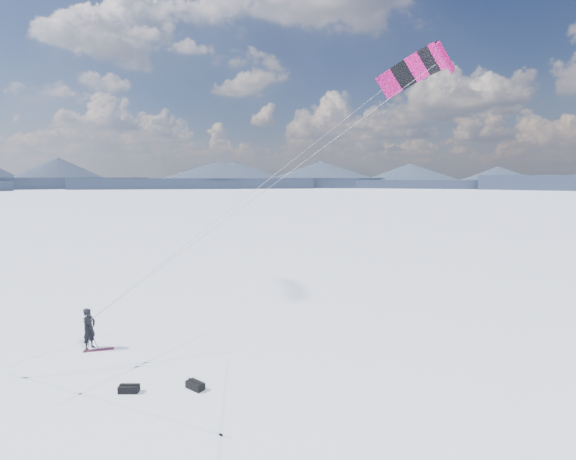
{
  "coord_description": "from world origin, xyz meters",
  "views": [
    {
      "loc": [
        7.76,
        -17.19,
        7.96
      ],
      "look_at": [
        8.18,
        3.35,
        5.39
      ],
      "focal_mm": 26.0,
      "sensor_mm": 36.0,
      "label": 1
    }
  ],
  "objects_px": {
    "tripod": "(90,334)",
    "gear_bag_a": "(129,389)",
    "snowkiter": "(90,349)",
    "snowboard": "(99,350)",
    "gear_bag_b": "(195,385)"
  },
  "relations": [
    {
      "from": "tripod",
      "to": "gear_bag_a",
      "type": "relative_size",
      "value": 1.66
    },
    {
      "from": "snowkiter",
      "to": "gear_bag_a",
      "type": "xyz_separation_m",
      "value": [
        3.26,
        -4.07,
        0.14
      ]
    },
    {
      "from": "snowboard",
      "to": "gear_bag_b",
      "type": "height_order",
      "value": "gear_bag_b"
    },
    {
      "from": "gear_bag_a",
      "to": "snowboard",
      "type": "bearing_deg",
      "value": 126.22
    },
    {
      "from": "gear_bag_b",
      "to": "gear_bag_a",
      "type": "bearing_deg",
      "value": -136.53
    },
    {
      "from": "snowboard",
      "to": "gear_bag_a",
      "type": "bearing_deg",
      "value": -68.65
    },
    {
      "from": "tripod",
      "to": "gear_bag_b",
      "type": "xyz_separation_m",
      "value": [
        5.61,
        -3.73,
        -0.64
      ]
    },
    {
      "from": "snowboard",
      "to": "snowkiter",
      "type": "bearing_deg",
      "value": 145.33
    },
    {
      "from": "tripod",
      "to": "gear_bag_b",
      "type": "relative_size",
      "value": 1.51
    },
    {
      "from": "snowkiter",
      "to": "tripod",
      "type": "relative_size",
      "value": 1.61
    },
    {
      "from": "snowboard",
      "to": "tripod",
      "type": "bearing_deg",
      "value": 159.23
    },
    {
      "from": "snowkiter",
      "to": "gear_bag_a",
      "type": "height_order",
      "value": "snowkiter"
    },
    {
      "from": "snowkiter",
      "to": "gear_bag_b",
      "type": "distance_m",
      "value": 6.87
    },
    {
      "from": "gear_bag_a",
      "to": "gear_bag_b",
      "type": "xyz_separation_m",
      "value": [
        2.42,
        0.21,
        0.0
      ]
    },
    {
      "from": "snowkiter",
      "to": "gear_bag_a",
      "type": "bearing_deg",
      "value": -123.64
    }
  ]
}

